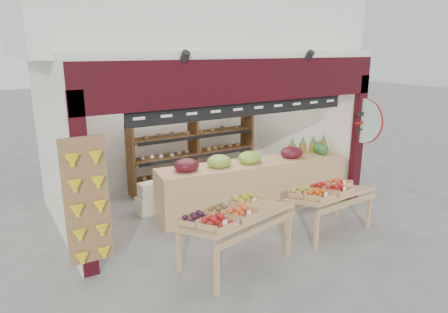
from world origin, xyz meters
TOP-DOWN VIEW (x-y plane):
  - ground at (0.00, 0.00)m, footprint 60.00×60.00m
  - shop_structure at (0.00, 1.61)m, footprint 6.36×5.12m
  - banana_board at (-2.73, -1.17)m, footprint 0.60×0.15m
  - gift_sign at (2.75, -1.15)m, footprint 0.04×0.93m
  - back_shelving at (0.31, 1.58)m, footprint 3.06×0.50m
  - refrigerator at (-2.36, 1.86)m, footprint 0.82×0.82m
  - cardboard_stack at (-1.00, 0.67)m, footprint 0.97×0.71m
  - mid_counter at (0.69, -0.27)m, footprint 3.99×1.27m
  - display_table_left at (-0.92, -1.91)m, footprint 1.79×1.24m
  - display_table_right at (1.14, -1.80)m, footprint 1.51×0.90m
  - watermelon_pile at (2.43, -0.77)m, footprint 0.61×0.63m

SIDE VIEW (x-z plane):
  - ground at x=0.00m, z-range 0.00..0.00m
  - watermelon_pile at x=2.43m, z-range -0.06..0.42m
  - cardboard_stack at x=-1.00m, z-range -0.08..0.54m
  - mid_counter at x=0.69m, z-range -0.07..1.14m
  - display_table_right at x=1.14m, z-range 0.25..1.21m
  - display_table_left at x=-0.92m, z-range 0.29..1.33m
  - refrigerator at x=-2.36m, z-range 0.00..1.75m
  - banana_board at x=-2.73m, z-range 0.22..2.02m
  - back_shelving at x=0.31m, z-range 0.25..2.14m
  - gift_sign at x=2.75m, z-range 1.29..2.21m
  - shop_structure at x=0.00m, z-range 1.22..6.62m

